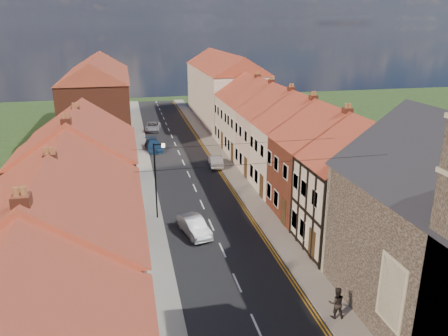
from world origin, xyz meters
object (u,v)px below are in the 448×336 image
Objects in this scene: car_mid at (194,226)px; car_far at (153,145)px; lamppost at (156,176)px; car_mid_b at (216,161)px; pedestrian_right at (336,303)px; car_distant at (153,126)px.

car_mid is 0.91× the size of car_far.
lamppost is at bearing 112.31° from car_mid.
car_mid_b is (4.70, 15.12, -0.02)m from car_mid.
car_mid is at bearing 77.97° from car_mid_b.
pedestrian_right is 0.46× the size of car_mid_b.
car_distant is at bearing -71.06° from pedestrian_right.
car_mid is 1.03× the size of car_mid_b.
car_far reaches higher than car_mid_b.
pedestrian_right is at bearing -83.15° from car_far.
car_mid_b is at bearing 59.48° from lamppost.
lamppost is 4.92m from car_mid.
car_mid is at bearing -91.41° from car_far.
car_far reaches higher than car_distant.
car_mid is 12.43m from pedestrian_right.
car_mid_b reaches higher than car_distant.
car_mid_b is (7.01, 11.89, -2.92)m from lamppost.
lamppost is at bearing -84.00° from car_distant.
lamppost reaches higher than car_mid_b.
car_far is 1.14× the size of car_mid_b.
lamppost is 16.56m from pedestrian_right.
car_distant is 44.76m from pedestrian_right.
car_distant is 2.52× the size of pedestrian_right.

